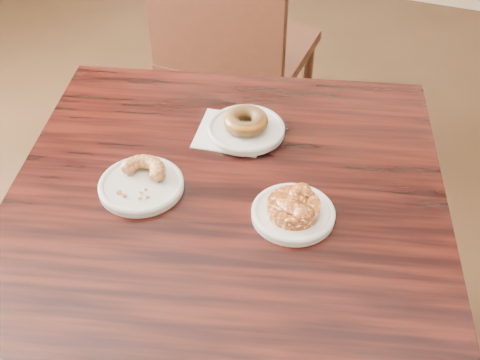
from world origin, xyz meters
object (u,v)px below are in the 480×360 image
(glazed_donut, at_px, (246,121))
(cruller_fragment, at_px, (140,178))
(cafe_table, at_px, (229,309))
(apple_fritter, at_px, (294,205))
(chair_far, at_px, (241,52))

(glazed_donut, height_order, cruller_fragment, glazed_donut)
(cafe_table, xyz_separation_m, glazed_donut, (-0.03, 0.19, 0.41))
(glazed_donut, xyz_separation_m, cruller_fragment, (-0.13, -0.23, -0.01))
(cafe_table, xyz_separation_m, apple_fritter, (0.14, -0.02, 0.40))
(cafe_table, bearing_deg, apple_fritter, -20.84)
(cafe_table, height_order, cruller_fragment, cruller_fragment)
(cafe_table, bearing_deg, chair_far, 94.38)
(cruller_fragment, bearing_deg, chair_far, 99.67)
(cruller_fragment, bearing_deg, cafe_table, 15.65)
(chair_far, bearing_deg, glazed_donut, 113.28)
(cafe_table, xyz_separation_m, cruller_fragment, (-0.16, -0.04, 0.40))
(chair_far, height_order, cruller_fragment, chair_far)
(chair_far, height_order, apple_fritter, chair_far)
(apple_fritter, bearing_deg, glazed_donut, 129.08)
(glazed_donut, height_order, apple_fritter, glazed_donut)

